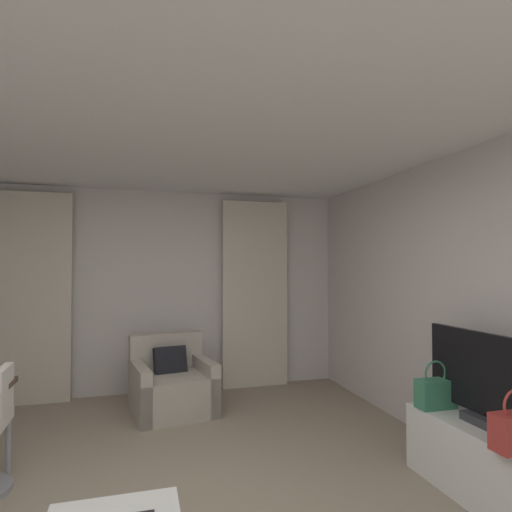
{
  "coord_description": "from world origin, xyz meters",
  "views": [
    {
      "loc": [
        -0.13,
        -2.54,
        1.61
      ],
      "look_at": [
        0.94,
        1.31,
        1.71
      ],
      "focal_mm": 29.17,
      "sensor_mm": 36.0,
      "label": 1
    }
  ],
  "objects_px": {
    "tv_flatscreen": "(490,382)",
    "handbag_primary": "(436,392)",
    "armchair": "(172,386)",
    "tv_console": "(488,462)"
  },
  "relations": [
    {
      "from": "tv_flatscreen",
      "to": "handbag_primary",
      "type": "distance_m",
      "value": 0.47
    },
    {
      "from": "armchair",
      "to": "tv_console",
      "type": "relative_size",
      "value": 0.85
    },
    {
      "from": "tv_flatscreen",
      "to": "handbag_primary",
      "type": "xyz_separation_m",
      "value": [
        -0.11,
        0.42,
        -0.18
      ]
    },
    {
      "from": "tv_console",
      "to": "handbag_primary",
      "type": "xyz_separation_m",
      "value": [
        -0.11,
        0.39,
        0.37
      ]
    },
    {
      "from": "armchair",
      "to": "handbag_primary",
      "type": "bearing_deg",
      "value": -46.2
    },
    {
      "from": "armchair",
      "to": "handbag_primary",
      "type": "relative_size",
      "value": 2.62
    },
    {
      "from": "armchair",
      "to": "tv_flatscreen",
      "type": "height_order",
      "value": "tv_flatscreen"
    },
    {
      "from": "handbag_primary",
      "to": "tv_console",
      "type": "bearing_deg",
      "value": -74.9
    },
    {
      "from": "tv_console",
      "to": "tv_flatscreen",
      "type": "bearing_deg",
      "value": -90.0
    },
    {
      "from": "armchair",
      "to": "handbag_primary",
      "type": "distance_m",
      "value": 2.74
    }
  ]
}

